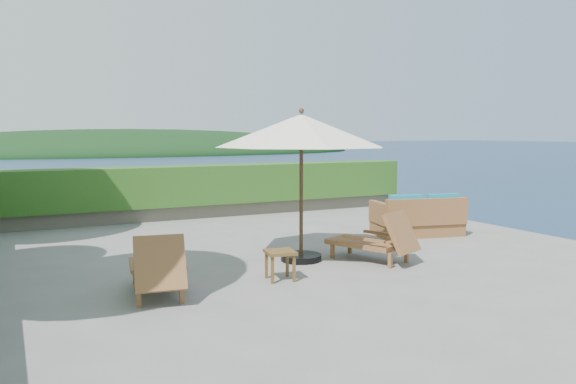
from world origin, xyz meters
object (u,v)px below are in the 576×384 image
lounge_right (376,240)px  wicker_loveseat (418,219)px  side_table (280,256)px  lounge_left (157,269)px  patio_umbrella (301,132)px

lounge_right → wicker_loveseat: size_ratio=0.83×
side_table → wicker_loveseat: (4.29, 2.00, -0.02)m
lounge_right → lounge_left: bearing=162.5°
patio_umbrella → lounge_left: 3.43m
side_table → wicker_loveseat: size_ratio=0.24×
patio_umbrella → side_table: patio_umbrella is taller
patio_umbrella → wicker_loveseat: 3.99m
patio_umbrella → wicker_loveseat: size_ratio=1.72×
patio_umbrella → wicker_loveseat: (3.39, 0.99, -1.85)m
lounge_left → side_table: 1.83m
patio_umbrella → lounge_right: bearing=-30.2°
side_table → wicker_loveseat: wicker_loveseat is taller
side_table → wicker_loveseat: bearing=25.0°
side_table → wicker_loveseat: 4.73m
lounge_left → side_table: (1.83, -0.01, -0.01)m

